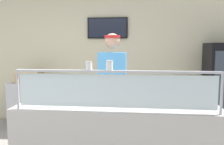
{
  "coord_description": "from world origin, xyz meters",
  "views": [
    {
      "loc": [
        1.3,
        -2.16,
        1.58
      ],
      "look_at": [
        1.02,
        0.43,
        1.29
      ],
      "focal_mm": 37.61,
      "sensor_mm": 36.0,
      "label": 1
    }
  ],
  "objects_px": {
    "pizza_tray": "(103,100)",
    "pizza_box_stack": "(30,76)",
    "parmesan_shaker": "(89,66)",
    "worker_figure": "(113,88)",
    "drink_fridge": "(223,89)",
    "pepper_flake_shaker": "(110,66)",
    "pizza_server": "(102,98)"
  },
  "relations": [
    {
      "from": "pepper_flake_shaker",
      "to": "worker_figure",
      "type": "height_order",
      "value": "worker_figure"
    },
    {
      "from": "drink_fridge",
      "to": "pizza_box_stack",
      "type": "distance_m",
      "value": 3.6
    },
    {
      "from": "pepper_flake_shaker",
      "to": "pizza_box_stack",
      "type": "height_order",
      "value": "pepper_flake_shaker"
    },
    {
      "from": "worker_figure",
      "to": "pizza_box_stack",
      "type": "relative_size",
      "value": 3.81
    },
    {
      "from": "worker_figure",
      "to": "pizza_tray",
      "type": "bearing_deg",
      "value": -96.24
    },
    {
      "from": "pepper_flake_shaker",
      "to": "worker_figure",
      "type": "relative_size",
      "value": 0.05
    },
    {
      "from": "pizza_box_stack",
      "to": "worker_figure",
      "type": "bearing_deg",
      "value": -32.36
    },
    {
      "from": "pizza_box_stack",
      "to": "pizza_tray",
      "type": "bearing_deg",
      "value": -44.52
    },
    {
      "from": "pizza_tray",
      "to": "pizza_box_stack",
      "type": "relative_size",
      "value": 0.98
    },
    {
      "from": "pepper_flake_shaker",
      "to": "pizza_box_stack",
      "type": "xyz_separation_m",
      "value": [
        -1.79,
        2.05,
        -0.38
      ]
    },
    {
      "from": "parmesan_shaker",
      "to": "pepper_flake_shaker",
      "type": "xyz_separation_m",
      "value": [
        0.2,
        0.0,
        0.0
      ]
    },
    {
      "from": "worker_figure",
      "to": "drink_fridge",
      "type": "xyz_separation_m",
      "value": [
        1.88,
        1.13,
        -0.18
      ]
    },
    {
      "from": "pizza_tray",
      "to": "drink_fridge",
      "type": "distance_m",
      "value": 2.56
    },
    {
      "from": "worker_figure",
      "to": "pizza_box_stack",
      "type": "distance_m",
      "value": 2.03
    },
    {
      "from": "pizza_tray",
      "to": "pizza_box_stack",
      "type": "xyz_separation_m",
      "value": [
        -1.66,
        1.63,
        0.05
      ]
    },
    {
      "from": "pizza_server",
      "to": "worker_figure",
      "type": "bearing_deg",
      "value": 89.06
    },
    {
      "from": "parmesan_shaker",
      "to": "worker_figure",
      "type": "bearing_deg",
      "value": 82.36
    },
    {
      "from": "drink_fridge",
      "to": "worker_figure",
      "type": "bearing_deg",
      "value": -148.97
    },
    {
      "from": "pizza_server",
      "to": "drink_fridge",
      "type": "height_order",
      "value": "drink_fridge"
    },
    {
      "from": "pizza_box_stack",
      "to": "parmesan_shaker",
      "type": "bearing_deg",
      "value": -52.35
    },
    {
      "from": "pizza_tray",
      "to": "worker_figure",
      "type": "relative_size",
      "value": 0.26
    },
    {
      "from": "parmesan_shaker",
      "to": "pizza_box_stack",
      "type": "relative_size",
      "value": 0.18
    },
    {
      "from": "pepper_flake_shaker",
      "to": "pizza_box_stack",
      "type": "distance_m",
      "value": 2.75
    },
    {
      "from": "pepper_flake_shaker",
      "to": "drink_fridge",
      "type": "distance_m",
      "value": 2.83
    },
    {
      "from": "parmesan_shaker",
      "to": "pizza_tray",
      "type": "bearing_deg",
      "value": 80.6
    },
    {
      "from": "parmesan_shaker",
      "to": "worker_figure",
      "type": "xyz_separation_m",
      "value": [
        0.13,
        0.97,
        -0.39
      ]
    },
    {
      "from": "pepper_flake_shaker",
      "to": "drink_fridge",
      "type": "relative_size",
      "value": 0.06
    },
    {
      "from": "pizza_tray",
      "to": "worker_figure",
      "type": "height_order",
      "value": "worker_figure"
    },
    {
      "from": "parmesan_shaker",
      "to": "drink_fridge",
      "type": "bearing_deg",
      "value": 46.25
    },
    {
      "from": "worker_figure",
      "to": "pizza_box_stack",
      "type": "bearing_deg",
      "value": 147.64
    },
    {
      "from": "pepper_flake_shaker",
      "to": "worker_figure",
      "type": "bearing_deg",
      "value": 94.23
    },
    {
      "from": "worker_figure",
      "to": "pizza_server",
      "type": "bearing_deg",
      "value": -96.71
    }
  ]
}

